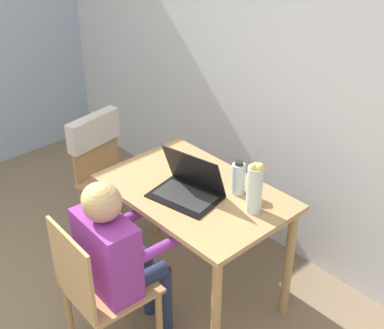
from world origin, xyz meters
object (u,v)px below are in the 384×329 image
object	(u,v)px
chair_spare	(103,157)
laptop	(189,186)
person_seated	(115,248)
flower_vase	(255,187)
chair_occupied	(99,290)
water_bottle	(238,178)

from	to	relation	value
chair_spare	laptop	world-z (taller)	laptop
person_seated	flower_vase	size ratio (longest dim) A/B	3.67
chair_occupied	person_seated	world-z (taller)	person_seated
person_seated	water_bottle	bearing A→B (deg)	-100.98
water_bottle	person_seated	bearing A→B (deg)	-103.95
chair_occupied	chair_spare	distance (m)	1.10
chair_occupied	chair_spare	world-z (taller)	chair_spare
chair_spare	laptop	distance (m)	0.92
chair_spare	water_bottle	world-z (taller)	water_bottle
chair_spare	laptop	size ratio (longest dim) A/B	2.16
chair_spare	person_seated	size ratio (longest dim) A/B	0.82
laptop	water_bottle	world-z (taller)	laptop
flower_vase	chair_occupied	bearing A→B (deg)	-114.94
chair_spare	water_bottle	bearing A→B (deg)	-90.91
laptop	flower_vase	bearing A→B (deg)	12.50
laptop	flower_vase	xyz separation A→B (m)	(0.33, 0.14, 0.09)
chair_occupied	flower_vase	bearing A→B (deg)	-111.96
chair_spare	chair_occupied	bearing A→B (deg)	-135.19
flower_vase	water_bottle	world-z (taller)	flower_vase
chair_occupied	water_bottle	size ratio (longest dim) A/B	4.38
chair_occupied	chair_spare	bearing A→B (deg)	-33.12
chair_spare	flower_vase	world-z (taller)	flower_vase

